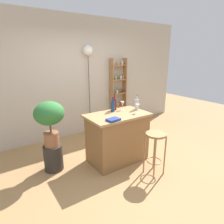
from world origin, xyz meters
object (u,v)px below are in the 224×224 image
object	(u,v)px
bar_stool	(155,144)
potted_plant	(49,117)
plant_stool	(53,157)
wine_glass_left	(122,104)
spice_shelf	(118,93)
wine_glass_center	(138,107)
cookbook	(113,120)
bottle_sauce_amber	(113,106)
bottle_vinegar	(114,104)
bottle_wine_red	(137,104)
pendant_globe_light	(88,51)

from	to	relation	value
bar_stool	potted_plant	distance (m)	1.77
plant_stool	wine_glass_left	xyz separation A→B (m)	(1.35, -0.18, 0.80)
spice_shelf	wine_glass_left	world-z (taller)	spice_shelf
plant_stool	wine_glass_left	distance (m)	1.58
wine_glass_center	cookbook	size ratio (longest dim) A/B	0.78
plant_stool	wine_glass_left	world-z (taller)	wine_glass_left
wine_glass_left	cookbook	size ratio (longest dim) A/B	0.78
wine_glass_left	bottle_sauce_amber	bearing A→B (deg)	178.34
bottle_vinegar	wine_glass_center	size ratio (longest dim) A/B	1.95
spice_shelf	wine_glass_left	size ratio (longest dim) A/B	11.25
bar_stool	spice_shelf	xyz separation A→B (m)	(0.86, 2.20, 0.40)
wine_glass_center	cookbook	world-z (taller)	wine_glass_center
bottle_vinegar	bottle_wine_red	xyz separation A→B (m)	(0.37, -0.22, -0.01)
bar_stool	cookbook	bearing A→B (deg)	137.33
bar_stool	bottle_sauce_amber	distance (m)	1.04
bottle_sauce_amber	wine_glass_center	bearing A→B (deg)	-45.01
bottle_vinegar	bottle_sauce_amber	world-z (taller)	bottle_vinegar
potted_plant	bottle_sauce_amber	bearing A→B (deg)	-8.62
wine_glass_left	pendant_globe_light	xyz separation A→B (m)	(0.01, 1.36, 0.97)
potted_plant	pendant_globe_light	distance (m)	2.08
plant_stool	potted_plant	distance (m)	0.73
spice_shelf	plant_stool	world-z (taller)	spice_shelf
bar_stool	cookbook	xyz separation A→B (m)	(-0.50, 0.46, 0.39)
bottle_vinegar	bottle_wine_red	world-z (taller)	bottle_vinegar
spice_shelf	bottle_vinegar	world-z (taller)	spice_shelf
potted_plant	wine_glass_left	xyz separation A→B (m)	(1.35, -0.18, 0.07)
plant_stool	wine_glass_center	bearing A→B (deg)	-18.82
plant_stool	pendant_globe_light	world-z (taller)	pendant_globe_light
potted_plant	bottle_wine_red	bearing A→B (deg)	-11.31
bar_stool	bottle_sauce_amber	world-z (taller)	bottle_sauce_amber
wine_glass_left	cookbook	bearing A→B (deg)	-140.06
bottle_vinegar	bottle_sauce_amber	xyz separation A→B (m)	(-0.09, -0.07, -0.02)
potted_plant	wine_glass_left	distance (m)	1.36
pendant_globe_light	bottle_vinegar	bearing A→B (deg)	-96.19
bar_stool	bottle_wine_red	size ratio (longest dim) A/B	2.49
potted_plant	cookbook	xyz separation A→B (m)	(0.84, -0.61, -0.03)
bottle_vinegar	pendant_globe_light	size ratio (longest dim) A/B	0.15
plant_stool	bottle_sauce_amber	distance (m)	1.39
bottle_vinegar	pendant_globe_light	distance (m)	1.61
bottle_sauce_amber	wine_glass_left	world-z (taller)	bottle_sauce_amber
potted_plant	wine_glass_center	world-z (taller)	potted_plant
wine_glass_center	bottle_sauce_amber	bearing A→B (deg)	134.99
potted_plant	bottle_vinegar	size ratio (longest dim) A/B	2.40
plant_stool	pendant_globe_light	xyz separation A→B (m)	(1.35, 1.18, 1.77)
bottle_wine_red	spice_shelf	bearing A→B (deg)	66.86
bar_stool	plant_stool	bearing A→B (deg)	141.44
bottle_sauce_amber	bottle_wine_red	bearing A→B (deg)	-17.72
bar_stool	plant_stool	distance (m)	1.74
spice_shelf	pendant_globe_light	bearing A→B (deg)	176.83
bottle_vinegar	bottle_sauce_amber	size ratio (longest dim) A/B	1.16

